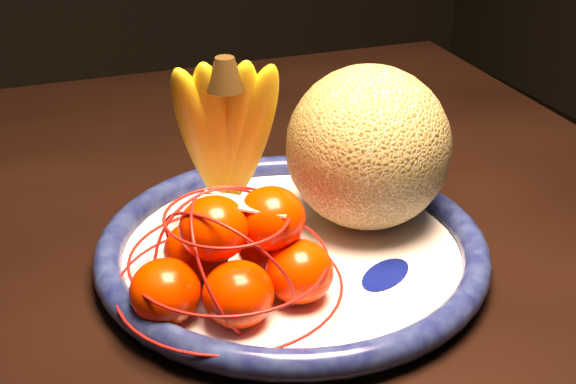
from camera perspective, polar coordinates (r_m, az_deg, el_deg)
name	(u,v)px	position (r m, az deg, el deg)	size (l,w,h in m)	color
dining_table	(9,298)	(0.89, -19.23, -7.15)	(1.47, 0.92, 0.72)	black
fruit_bowl	(292,250)	(0.74, 0.29, -4.13)	(0.36, 0.36, 0.03)	white
cantaloupe	(368,147)	(0.76, 5.72, 3.18)	(0.16, 0.16, 0.16)	olive
banana_bunch	(226,130)	(0.75, -4.44, 4.40)	(0.13, 0.12, 0.19)	#E7B50E
mandarin_bag	(235,258)	(0.67, -3.79, -4.72)	(0.23, 0.23, 0.12)	#FF2C00
price_tag	(245,204)	(0.65, -3.10, -0.84)	(0.07, 0.03, 0.00)	white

